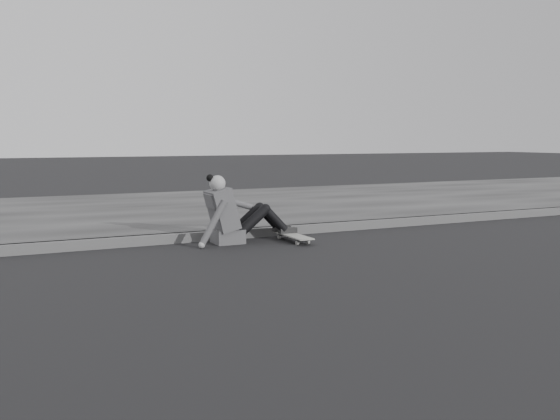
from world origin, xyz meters
The scene contains 4 objects.
curb centered at (0.00, 2.58, 0.06)m, with size 24.00×0.16×0.12m, color #4E4E4E.
sidewalk centered at (0.00, 5.60, 0.06)m, with size 24.00×6.00×0.12m, color #363636.
skateboard centered at (-2.53, 2.02, 0.07)m, with size 0.20×0.78×0.09m.
seated_woman centered at (-3.26, 2.27, 0.36)m, with size 1.38×0.46×0.88m.
Camera 1 is at (-6.09, -5.02, 1.32)m, focal length 40.00 mm.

